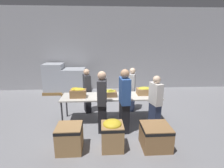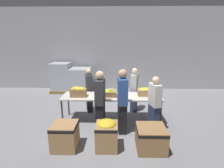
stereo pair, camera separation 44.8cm
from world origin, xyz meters
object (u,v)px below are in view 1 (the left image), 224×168
at_px(sorting_table, 111,97).
at_px(donation_bin_1, 112,134).
at_px(volunteer_1, 102,102).
at_px(volunteer_0, 132,90).
at_px(donation_bin_0, 70,137).
at_px(pallet_stack_1, 74,81).
at_px(volunteer_2, 124,102).
at_px(banana_box_2, 145,91).
at_px(donation_bin_2, 156,135).
at_px(banana_box_1, 109,93).
at_px(pallet_stack_0, 54,79).
at_px(volunteer_4, 87,91).
at_px(banana_box_0, 78,93).
at_px(volunteer_3, 155,103).

relative_size(sorting_table, donation_bin_1, 4.21).
distance_m(volunteer_1, donation_bin_1, 1.00).
bearing_deg(volunteer_0, donation_bin_0, -22.28).
xyz_separation_m(volunteer_0, pallet_stack_1, (-2.36, 2.22, -0.20)).
relative_size(volunteer_0, volunteer_1, 0.91).
bearing_deg(pallet_stack_1, donation_bin_0, -83.36).
height_order(volunteer_1, pallet_stack_1, volunteer_1).
bearing_deg(donation_bin_0, volunteer_2, 30.18).
distance_m(sorting_table, donation_bin_1, 1.56).
distance_m(banana_box_2, donation_bin_2, 1.71).
height_order(banana_box_1, pallet_stack_0, pallet_stack_0).
bearing_deg(volunteer_0, donation_bin_2, 20.96).
bearing_deg(volunteer_0, sorting_table, -28.78).
bearing_deg(volunteer_4, banana_box_1, 28.96).
bearing_deg(volunteer_2, pallet_stack_1, 22.70).
relative_size(volunteer_2, donation_bin_1, 2.44).
bearing_deg(volunteer_0, banana_box_0, -47.99).
bearing_deg(volunteer_1, volunteer_0, -32.50).
distance_m(volunteer_4, donation_bin_1, 2.37).
xyz_separation_m(volunteer_0, volunteer_4, (-1.58, -0.06, -0.01)).
xyz_separation_m(banana_box_1, donation_bin_1, (-0.01, -1.48, -0.53)).
distance_m(volunteer_1, volunteer_4, 1.46).
distance_m(volunteer_2, pallet_stack_1, 4.17).
distance_m(banana_box_1, donation_bin_1, 1.57).
xyz_separation_m(donation_bin_0, pallet_stack_1, (-0.52, 4.50, 0.24)).
xyz_separation_m(volunteer_3, pallet_stack_0, (-3.73, 3.69, -0.08)).
bearing_deg(banana_box_1, pallet_stack_1, 116.65).
bearing_deg(volunteer_1, volunteer_3, -83.75).
bearing_deg(volunteer_4, volunteer_0, 76.21).
height_order(banana_box_0, pallet_stack_1, pallet_stack_1).
xyz_separation_m(volunteer_2, donation_bin_0, (-1.37, -0.79, -0.54)).
xyz_separation_m(banana_box_0, banana_box_2, (2.06, 0.15, -0.03)).
distance_m(banana_box_2, pallet_stack_1, 3.95).
xyz_separation_m(banana_box_1, banana_box_2, (1.12, 0.10, 0.02)).
relative_size(volunteer_0, pallet_stack_1, 1.32).
height_order(volunteer_3, volunteer_4, volunteer_3).
xyz_separation_m(volunteer_1, pallet_stack_1, (-1.29, 3.65, -0.27)).
bearing_deg(donation_bin_1, donation_bin_2, 0.00).
height_order(banana_box_0, donation_bin_2, banana_box_0).
relative_size(volunteer_3, pallet_stack_0, 1.11).
distance_m(sorting_table, volunteer_3, 1.35).
bearing_deg(donation_bin_2, volunteer_3, 75.00).
bearing_deg(pallet_stack_1, sorting_table, -62.21).
height_order(banana_box_0, volunteer_4, volunteer_4).
bearing_deg(volunteer_0, volunteer_4, -71.32).
distance_m(sorting_table, banana_box_2, 1.07).
bearing_deg(donation_bin_2, banana_box_0, 143.99).
xyz_separation_m(banana_box_0, volunteer_0, (1.79, 0.85, -0.19)).
xyz_separation_m(sorting_table, donation_bin_0, (-1.05, -1.51, -0.43)).
bearing_deg(donation_bin_1, banana_box_0, 123.27).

